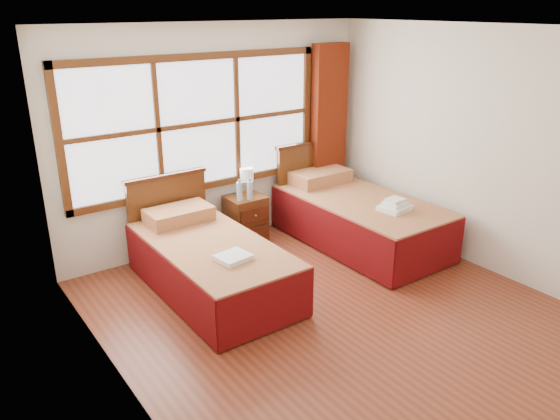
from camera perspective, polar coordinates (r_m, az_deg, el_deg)
floor at (r=5.30m, az=6.22°, el=-10.98°), size 4.50×4.50×0.00m
ceiling at (r=4.52m, az=7.55°, el=18.35°), size 4.50×4.50×0.00m
wall_back at (r=6.52m, az=-6.60°, el=7.53°), size 4.00×0.00×4.00m
wall_left at (r=3.78m, az=-16.37°, el=-3.10°), size 0.00×4.50×4.50m
wall_right at (r=6.23m, az=20.70°, el=5.69°), size 0.00×4.50×4.50m
window at (r=6.33m, az=-8.50°, el=8.89°), size 3.16×0.06×1.56m
curtain at (r=7.33m, az=5.06°, el=8.01°), size 0.50×0.16×2.30m
bed_left at (r=5.65m, az=-7.43°, el=-5.36°), size 1.04×2.06×1.00m
bed_right at (r=6.74m, az=7.99°, el=-0.72°), size 1.12×2.17×1.09m
nightstand at (r=6.72m, az=-3.58°, el=-0.97°), size 0.44×0.44×0.59m
towels_left at (r=5.13m, az=-4.92°, el=-4.94°), size 0.33×0.30×0.05m
towels_right at (r=6.31m, az=11.89°, el=0.45°), size 0.36×0.32×0.14m
lamp at (r=6.68m, az=-3.50°, el=3.63°), size 0.16×0.16×0.32m
bottle_near at (r=6.45m, az=-4.25°, el=1.99°), size 0.07×0.07×0.26m
bottle_far at (r=6.48m, az=-3.17°, el=2.10°), size 0.07×0.07×0.26m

